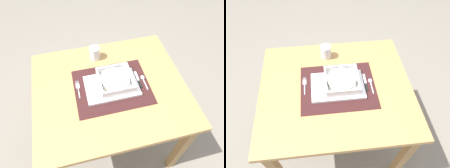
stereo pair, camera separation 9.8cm
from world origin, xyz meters
TOP-DOWN VIEW (x-y plane):
  - ground_plane at (0.00, 0.00)m, footprint 6.00×6.00m
  - dining_table at (0.00, 0.00)m, footprint 0.90×0.77m
  - placemat at (0.01, -0.00)m, footprint 0.44×0.35m
  - serving_plate at (0.01, 0.00)m, footprint 0.31×0.21m
  - porridge_bowl at (0.04, 0.01)m, footprint 0.20×0.20m
  - fork at (-0.18, 0.03)m, footprint 0.02×0.13m
  - spoon at (0.21, 0.01)m, footprint 0.02×0.11m
  - butter_knife at (0.18, 0.00)m, footprint 0.01×0.13m
  - bread_knife at (0.16, -0.01)m, footprint 0.01×0.14m
  - drinking_glass at (-0.04, 0.26)m, footprint 0.07×0.07m

SIDE VIEW (x-z plane):
  - ground_plane at x=0.00m, z-range 0.00..0.00m
  - dining_table at x=0.00m, z-range 0.26..0.98m
  - placemat at x=0.01m, z-range 0.72..0.73m
  - fork at x=-0.18m, z-range 0.73..0.73m
  - butter_knife at x=0.18m, z-range 0.73..0.73m
  - bread_knife at x=0.16m, z-range 0.73..0.73m
  - spoon at x=0.21m, z-range 0.72..0.74m
  - serving_plate at x=0.01m, z-range 0.73..0.74m
  - drinking_glass at x=-0.04m, z-range 0.72..0.81m
  - porridge_bowl at x=0.04m, z-range 0.74..0.79m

